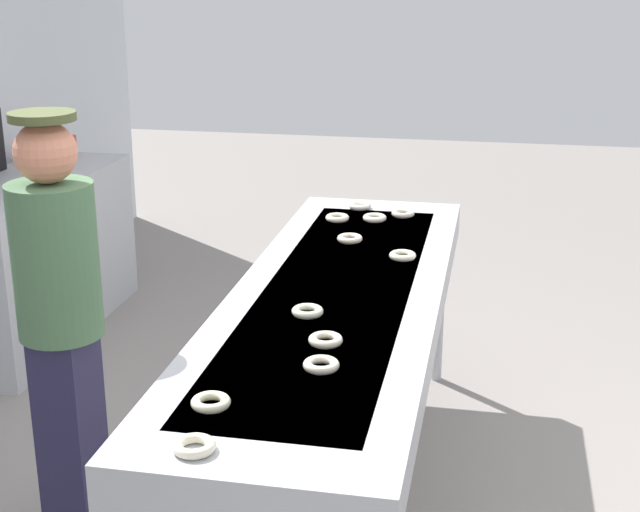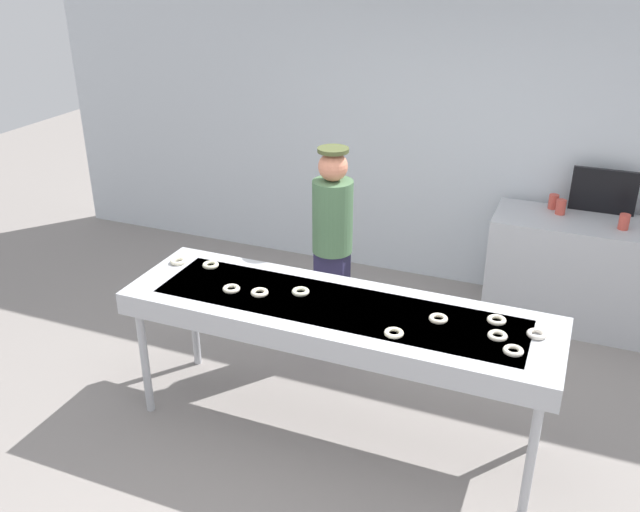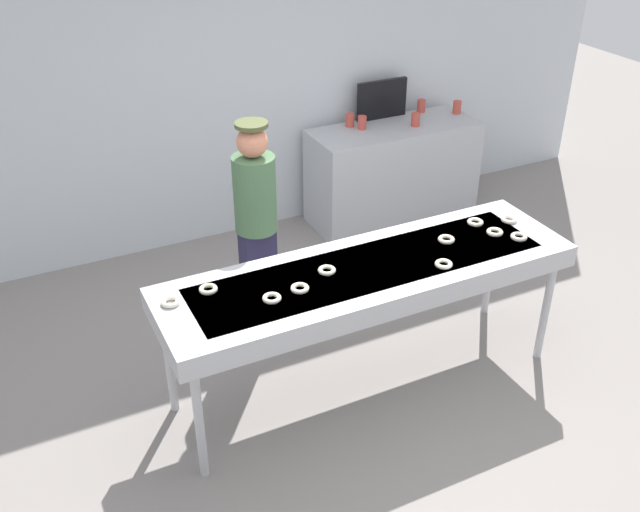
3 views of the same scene
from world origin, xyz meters
The scene contains 18 objects.
ground_plane centered at (0.00, 0.00, 0.00)m, with size 16.00×16.00×0.00m, color gray.
fryer_conveyor centered at (0.00, 0.00, 0.87)m, with size 2.75×0.79×0.95m.
sugar_donut_0 centered at (-1.01, 0.18, 0.96)m, with size 0.11×0.11×0.03m, color #F6F2C6.
sugar_donut_1 centered at (-0.51, -0.05, 0.96)m, with size 0.11×0.11×0.03m, color #FBEFCD.
sugar_donut_2 centered at (0.99, -0.01, 0.96)m, with size 0.11×0.11×0.03m, color white.
sugar_donut_3 centered at (0.43, -0.20, 0.96)m, with size 0.11×0.11×0.03m, color #FCF3CC.
sugar_donut_4 centered at (-0.70, -0.08, 0.96)m, with size 0.11×0.11×0.03m, color white.
sugar_donut_5 centered at (0.63, 0.06, 0.96)m, with size 0.11×0.11×0.03m, color #F7E8C8.
sugar_donut_6 centered at (0.95, 0.17, 0.96)m, with size 0.11×0.11×0.03m, color white.
sugar_donut_7 centered at (-1.25, 0.15, 0.96)m, with size 0.11×0.11×0.03m, color white.
sugar_donut_8 centered at (1.09, -0.13, 0.96)m, with size 0.11×0.11×0.03m, color silver.
sugar_donut_9 centered at (-0.27, 0.06, 0.96)m, with size 0.11×0.11×0.03m, color #ECEBC5.
sugar_donut_10 centered at (1.19, 0.10, 0.96)m, with size 0.11×0.11×0.03m, color white.
worker_baker centered at (-0.40, 0.94, 0.92)m, with size 0.30×0.30×1.66m.
prep_counter centered at (1.46, 2.09, 0.47)m, with size 1.63×0.62×0.93m, color #B7BABF.
paper_cup_1 centered at (1.64, 2.03, 0.99)m, with size 0.08×0.08×0.12m, color #CC4C3F.
paper_cup_3 centered at (2.20, 2.14, 0.99)m, with size 0.08×0.08×0.12m, color #CC4C3F.
paper_cup_4 centered at (1.91, 2.33, 0.99)m, with size 0.08×0.08×0.12m, color #CC4C3F.
Camera 1 is at (-3.25, -0.58, 2.16)m, focal length 51.76 mm.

